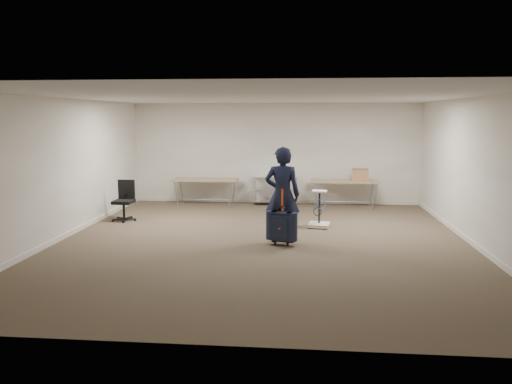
# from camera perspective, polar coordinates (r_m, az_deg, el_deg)

# --- Properties ---
(ground) EXTENTS (9.00, 9.00, 0.00)m
(ground) POSITION_cam_1_polar(r_m,az_deg,el_deg) (9.81, 0.76, -5.72)
(ground) COLOR #4B3C2D
(ground) RESTS_ON ground
(room_shell) EXTENTS (8.00, 9.00, 9.00)m
(room_shell) POSITION_cam_1_polar(r_m,az_deg,el_deg) (11.14, 1.33, -3.71)
(room_shell) COLOR beige
(room_shell) RESTS_ON ground
(folding_table_left) EXTENTS (1.80, 0.75, 0.73)m
(folding_table_left) POSITION_cam_1_polar(r_m,az_deg,el_deg) (13.80, -5.81, 1.29)
(folding_table_left) COLOR #98865D
(folding_table_left) RESTS_ON ground
(folding_table_right) EXTENTS (1.80, 0.75, 0.73)m
(folding_table_right) POSITION_cam_1_polar(r_m,az_deg,el_deg) (13.59, 10.12, 1.08)
(folding_table_right) COLOR #98865D
(folding_table_right) RESTS_ON ground
(wire_shelf) EXTENTS (1.22, 0.47, 0.80)m
(wire_shelf) POSITION_cam_1_polar(r_m,az_deg,el_deg) (13.84, 2.15, 0.35)
(wire_shelf) COLOR silver
(wire_shelf) RESTS_ON ground
(person) EXTENTS (0.70, 0.47, 1.87)m
(person) POSITION_cam_1_polar(r_m,az_deg,el_deg) (9.65, 3.02, -0.31)
(person) COLOR black
(person) RESTS_ON ground
(suitcase) EXTENTS (0.44, 0.33, 1.09)m
(suitcase) POSITION_cam_1_polar(r_m,az_deg,el_deg) (9.50, 2.95, -3.93)
(suitcase) COLOR #151C30
(suitcase) RESTS_ON ground
(office_chair) EXTENTS (0.57, 0.57, 0.95)m
(office_chair) POSITION_cam_1_polar(r_m,az_deg,el_deg) (12.16, -14.80, -1.82)
(office_chair) COLOR black
(office_chair) RESTS_ON ground
(equipment_cart) EXTENTS (0.51, 0.51, 0.82)m
(equipment_cart) POSITION_cam_1_polar(r_m,az_deg,el_deg) (11.12, 7.20, -2.93)
(equipment_cart) COLOR #EDE8CC
(equipment_cart) RESTS_ON ground
(cardboard_box) EXTENTS (0.45, 0.36, 0.32)m
(cardboard_box) POSITION_cam_1_polar(r_m,az_deg,el_deg) (13.63, 11.81, 1.95)
(cardboard_box) COLOR #9B6C48
(cardboard_box) RESTS_ON folding_table_right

